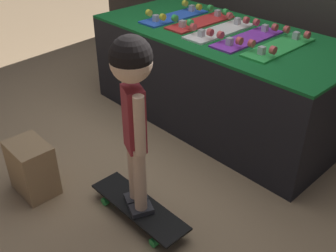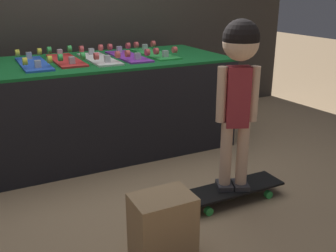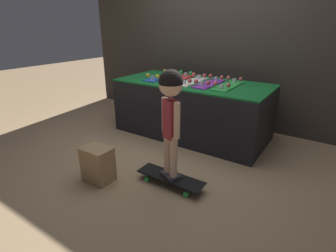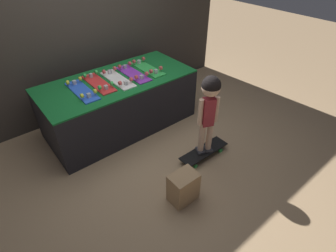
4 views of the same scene
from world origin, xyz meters
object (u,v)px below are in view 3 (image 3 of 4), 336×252
at_px(skateboard_blue_on_rack, 162,77).
at_px(skateboard_green_on_rack, 228,85).
at_px(skateboard_purple_on_rack, 209,83).
at_px(skateboard_red_on_rack, 178,78).
at_px(skateboard_white_on_rack, 192,81).
at_px(skateboard_on_floor, 170,178).
at_px(storage_box, 98,164).
at_px(child, 171,105).

bearing_deg(skateboard_blue_on_rack, skateboard_green_on_rack, 1.28).
distance_m(skateboard_purple_on_rack, skateboard_green_on_rack, 0.25).
height_order(skateboard_red_on_rack, skateboard_green_on_rack, same).
xyz_separation_m(skateboard_red_on_rack, skateboard_white_on_rack, (0.25, -0.06, 0.00)).
height_order(skateboard_blue_on_rack, skateboard_on_floor, skateboard_blue_on_rack).
height_order(skateboard_red_on_rack, skateboard_on_floor, skateboard_red_on_rack).
relative_size(skateboard_white_on_rack, storage_box, 1.78).
bearing_deg(skateboard_purple_on_rack, child, -80.28).
distance_m(skateboard_blue_on_rack, child, 1.56).
xyz_separation_m(skateboard_red_on_rack, skateboard_purple_on_rack, (0.50, -0.05, 0.00)).
height_order(skateboard_white_on_rack, skateboard_on_floor, skateboard_white_on_rack).
bearing_deg(skateboard_blue_on_rack, skateboard_white_on_rack, -0.80).
relative_size(skateboard_white_on_rack, child, 0.61).
height_order(skateboard_purple_on_rack, skateboard_green_on_rack, same).
distance_m(skateboard_red_on_rack, storage_box, 1.71).
relative_size(skateboard_purple_on_rack, skateboard_green_on_rack, 1.00).
relative_size(skateboard_blue_on_rack, skateboard_on_floor, 0.92).
bearing_deg(storage_box, skateboard_blue_on_rack, 101.21).
bearing_deg(skateboard_white_on_rack, skateboard_on_floor, -69.31).
distance_m(skateboard_red_on_rack, skateboard_white_on_rack, 0.26).
height_order(skateboard_blue_on_rack, child, child).
relative_size(child, storage_box, 2.92).
bearing_deg(child, skateboard_red_on_rack, 141.87).
distance_m(skateboard_blue_on_rack, storage_box, 1.69).
bearing_deg(skateboard_purple_on_rack, skateboard_green_on_rack, 4.22).
xyz_separation_m(skateboard_purple_on_rack, skateboard_green_on_rack, (0.25, 0.02, 0.00)).
bearing_deg(skateboard_red_on_rack, skateboard_blue_on_rack, -168.75).
xyz_separation_m(skateboard_white_on_rack, skateboard_green_on_rack, (0.50, 0.03, 0.00)).
relative_size(skateboard_white_on_rack, skateboard_on_floor, 0.92).
height_order(skateboard_white_on_rack, skateboard_green_on_rack, same).
bearing_deg(storage_box, child, 26.85).
xyz_separation_m(skateboard_red_on_rack, child, (0.71, -1.28, 0.05)).
distance_m(skateboard_purple_on_rack, skateboard_on_floor, 1.43).
xyz_separation_m(skateboard_on_floor, storage_box, (-0.65, -0.33, 0.10)).
distance_m(child, storage_box, 0.97).
bearing_deg(skateboard_on_floor, child, 45.00).
relative_size(skateboard_green_on_rack, child, 0.61).
distance_m(skateboard_white_on_rack, child, 1.30).
bearing_deg(skateboard_green_on_rack, child, -91.79).
relative_size(skateboard_blue_on_rack, skateboard_purple_on_rack, 1.00).
xyz_separation_m(skateboard_blue_on_rack, storage_box, (0.31, -1.56, -0.59)).
xyz_separation_m(skateboard_blue_on_rack, skateboard_white_on_rack, (0.50, -0.01, 0.00)).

